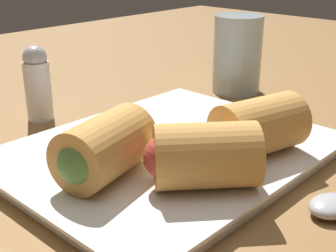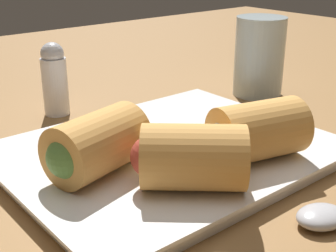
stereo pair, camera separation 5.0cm
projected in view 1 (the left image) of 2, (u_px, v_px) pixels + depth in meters
table_surface at (168, 160)px, 46.51cm from camera, size 180.00×140.00×2.00cm
serving_plate at (168, 154)px, 43.66cm from camera, size 29.24×23.40×1.50cm
roll_front_left at (101, 149)px, 36.62cm from camera, size 9.16×6.82×5.09cm
roll_front_right at (255, 127)px, 40.97cm from camera, size 9.16×6.87×5.09cm
roll_back_left at (200, 156)px, 35.51cm from camera, size 9.26×9.02×5.09cm
drinking_glass at (237, 54)px, 62.67cm from camera, size 6.50×6.50×10.32cm
salt_shaker at (37, 83)px, 52.82cm from camera, size 2.96×2.96×8.61cm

